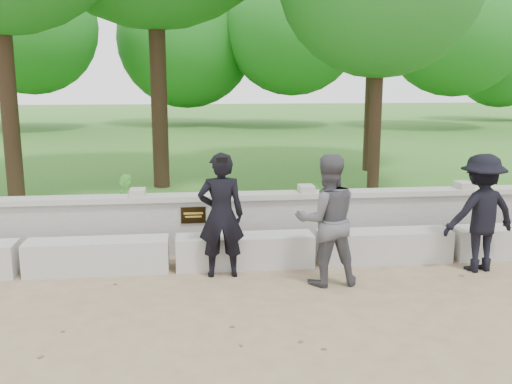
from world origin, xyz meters
TOP-DOWN VIEW (x-y plane):
  - ground at (0.00, 0.00)m, footprint 80.00×80.00m
  - lawn at (0.00, 14.00)m, footprint 40.00×22.00m
  - concrete_bench at (0.00, 1.90)m, footprint 11.90×0.45m
  - parapet_wall at (0.00, 2.60)m, footprint 12.50×0.35m
  - man_main at (0.66, 1.56)m, footprint 0.61×0.54m
  - visitor_left at (1.96, 1.12)m, footprint 0.83×0.66m
  - visitor_mid at (4.15, 1.39)m, footprint 1.12×0.75m
  - shrub_b at (-0.96, 5.13)m, footprint 0.37×0.38m
  - shrub_c at (2.55, 3.30)m, footprint 0.74×0.71m

SIDE VIEW (x-z plane):
  - ground at x=0.00m, z-range 0.00..0.00m
  - lawn at x=0.00m, z-range 0.00..0.25m
  - concrete_bench at x=0.00m, z-range 0.00..0.45m
  - parapet_wall at x=0.00m, z-range 0.01..0.91m
  - shrub_b at x=-0.96m, z-range 0.25..0.80m
  - shrub_c at x=2.55m, z-range 0.25..0.88m
  - visitor_mid at x=4.15m, z-range 0.00..1.60m
  - man_main at x=0.66m, z-range 0.00..1.66m
  - visitor_left at x=1.96m, z-range 0.00..1.67m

